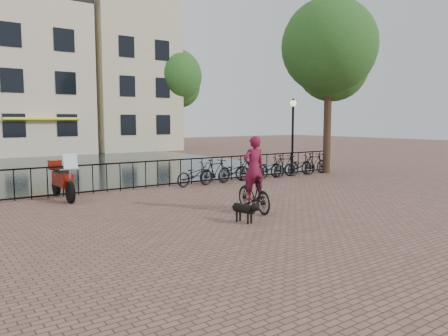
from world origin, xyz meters
TOP-DOWN VIEW (x-y plane):
  - ground at (0.00, 0.00)m, footprint 100.00×100.00m
  - canal_water at (0.00, 17.30)m, footprint 20.00×20.00m
  - railing at (0.00, 8.00)m, footprint 20.00×0.05m
  - canal_house_mid at (0.50, 30.00)m, footprint 8.00×9.50m
  - canal_house_right at (8.50, 30.00)m, footprint 7.00×9.00m
  - tree_near_right at (9.20, 7.30)m, footprint 4.48×4.48m
  - tree_far_right at (12.00, 27.00)m, footprint 4.76×4.76m
  - lamp_post at (7.20, 7.60)m, footprint 0.30×0.30m
  - cyclist at (0.55, 2.37)m, footprint 0.84×1.85m
  - dog at (-0.46, 1.52)m, footprint 0.40×0.86m
  - motorcycle at (-3.17, 7.47)m, footprint 0.55×2.19m
  - parked_bike_0 at (1.80, 7.40)m, footprint 1.77×0.79m
  - parked_bike_1 at (2.75, 7.40)m, footprint 1.71×0.70m
  - parked_bike_2 at (3.70, 7.40)m, footprint 1.75×0.69m
  - parked_bike_3 at (4.65, 7.40)m, footprint 1.71×0.66m
  - parked_bike_4 at (5.60, 7.40)m, footprint 1.75×0.69m
  - parked_bike_5 at (6.55, 7.40)m, footprint 1.68×0.53m
  - parked_bike_6 at (7.50, 7.40)m, footprint 1.79×0.85m
  - parked_bike_7 at (8.45, 7.40)m, footprint 1.67×0.50m

SIDE VIEW (x-z plane):
  - ground at x=0.00m, z-range 0.00..0.00m
  - canal_water at x=0.00m, z-range 0.00..0.00m
  - dog at x=-0.46m, z-range 0.00..0.56m
  - parked_bike_0 at x=1.80m, z-range 0.00..0.90m
  - parked_bike_2 at x=3.70m, z-range 0.00..0.90m
  - parked_bike_4 at x=5.60m, z-range 0.00..0.90m
  - parked_bike_6 at x=7.50m, z-range 0.00..0.90m
  - parked_bike_1 at x=2.75m, z-range 0.00..1.00m
  - parked_bike_3 at x=4.65m, z-range 0.00..1.00m
  - parked_bike_5 at x=6.55m, z-range 0.00..1.00m
  - parked_bike_7 at x=8.45m, z-range 0.00..1.00m
  - railing at x=0.00m, z-range -0.01..1.02m
  - motorcycle at x=-3.17m, z-range 0.00..1.56m
  - cyclist at x=0.55m, z-range -0.29..2.15m
  - lamp_post at x=7.20m, z-range 0.65..4.10m
  - canal_house_mid at x=0.50m, z-range 0.00..11.80m
  - tree_near_right at x=9.20m, z-range 1.85..10.09m
  - tree_far_right at x=12.00m, z-range 1.97..10.73m
  - canal_house_right at x=8.50m, z-range 0.00..13.30m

